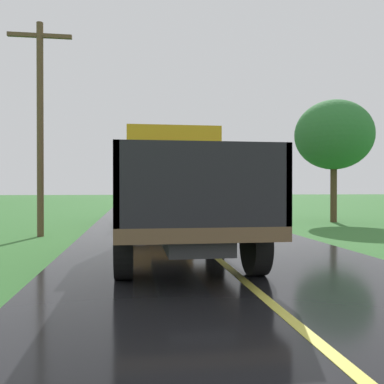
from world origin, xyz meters
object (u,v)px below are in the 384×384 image
at_px(utility_pole_roadside, 40,121).
at_px(roadside_tree_near_left, 334,135).
at_px(banana_truck_near, 175,189).
at_px(banana_truck_far, 156,189).

relative_size(utility_pole_roadside, roadside_tree_near_left, 1.23).
bearing_deg(roadside_tree_near_left, utility_pole_roadside, -161.55).
height_order(banana_truck_near, roadside_tree_near_left, roadside_tree_near_left).
height_order(banana_truck_far, roadside_tree_near_left, roadside_tree_near_left).
bearing_deg(roadside_tree_near_left, banana_truck_far, 168.91).
relative_size(banana_truck_far, utility_pole_roadside, 0.89).
distance_m(banana_truck_near, banana_truck_far, 9.66).
distance_m(banana_truck_near, utility_pole_roadside, 6.07).
bearing_deg(utility_pole_roadside, banana_truck_far, 54.33).
bearing_deg(banana_truck_far, roadside_tree_near_left, -11.09).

